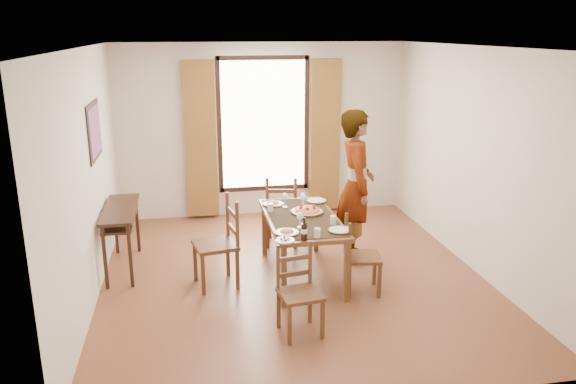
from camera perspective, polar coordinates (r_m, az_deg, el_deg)
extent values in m
plane|color=#512819|center=(6.89, 0.49, -8.53)|extent=(5.00, 5.00, 0.00)
cube|color=beige|center=(8.86, -2.55, 6.24)|extent=(4.50, 0.10, 2.70)
cube|color=beige|center=(4.13, 7.11, -5.76)|extent=(4.50, 0.10, 2.70)
cube|color=beige|center=(6.42, -19.61, 1.44)|extent=(0.10, 5.00, 2.70)
cube|color=beige|center=(7.20, 18.41, 3.08)|extent=(0.10, 5.00, 2.70)
cube|color=white|center=(6.26, 0.55, 14.71)|extent=(4.50, 5.00, 0.04)
cube|color=white|center=(8.81, -2.53, 6.85)|extent=(1.30, 0.04, 2.00)
cube|color=olive|center=(8.71, -8.88, 5.22)|extent=(0.48, 0.10, 2.40)
cube|color=olive|center=(8.97, 3.78, 5.70)|extent=(0.48, 0.10, 2.40)
cube|color=black|center=(6.92, -19.09, 5.90)|extent=(0.02, 0.86, 0.66)
cube|color=#BA3522|center=(6.92, -19.01, 5.90)|extent=(0.01, 0.76, 0.56)
cube|color=#321910|center=(7.12, -16.72, -1.69)|extent=(0.38, 1.20, 0.04)
cube|color=#321910|center=(7.15, -16.64, -2.61)|extent=(0.34, 1.10, 0.03)
cube|color=#321910|center=(6.75, -18.10, -6.40)|extent=(0.04, 0.04, 0.76)
cube|color=#321910|center=(7.78, -17.10, -3.31)|extent=(0.04, 0.04, 0.76)
cube|color=#321910|center=(6.72, -15.72, -6.31)|extent=(0.04, 0.04, 0.76)
cube|color=#321910|center=(7.74, -15.05, -3.22)|extent=(0.04, 0.04, 0.76)
cube|color=brown|center=(6.63, 1.43, -2.78)|extent=(0.82, 1.60, 0.05)
cube|color=black|center=(6.63, 1.43, -2.55)|extent=(0.75, 1.47, 0.01)
cube|color=brown|center=(6.04, -0.44, -8.61)|extent=(0.06, 0.06, 0.70)
cube|color=brown|center=(7.39, -2.43, -3.84)|extent=(0.06, 0.06, 0.70)
cube|color=brown|center=(6.19, 6.03, -8.07)|extent=(0.06, 0.06, 0.70)
cube|color=brown|center=(7.51, 2.88, -3.51)|extent=(0.06, 0.06, 0.70)
cube|color=brown|center=(6.53, -7.41, -5.36)|extent=(0.55, 0.55, 0.04)
cube|color=brown|center=(6.76, -9.41, -6.95)|extent=(0.04, 0.04, 0.50)
cube|color=brown|center=(6.85, -6.13, -6.51)|extent=(0.04, 0.04, 0.50)
cube|color=brown|center=(6.40, -8.62, -8.28)|extent=(0.04, 0.04, 0.50)
cube|color=brown|center=(6.49, -5.16, -7.80)|extent=(0.04, 0.04, 0.50)
cube|color=brown|center=(6.66, -6.17, -2.32)|extent=(0.04, 0.04, 0.55)
cube|color=brown|center=(6.30, -5.18, -3.40)|extent=(0.04, 0.04, 0.55)
cube|color=brown|center=(6.52, -5.66, -3.77)|extent=(0.11, 0.40, 0.06)
cube|color=brown|center=(6.45, -5.71, -2.10)|extent=(0.11, 0.40, 0.06)
cube|color=brown|center=(7.74, -0.60, -1.95)|extent=(0.52, 0.52, 0.04)
cube|color=brown|center=(7.99, 0.82, -3.14)|extent=(0.04, 0.04, 0.47)
cube|color=brown|center=(7.64, 0.74, -4.08)|extent=(0.04, 0.04, 0.47)
cube|color=brown|center=(8.01, -1.87, -3.10)|extent=(0.04, 0.04, 0.47)
cube|color=brown|center=(7.66, -2.07, -4.03)|extent=(0.04, 0.04, 0.47)
cube|color=brown|center=(7.47, 0.76, -0.54)|extent=(0.04, 0.04, 0.52)
cube|color=brown|center=(7.49, -2.12, -0.51)|extent=(0.04, 0.04, 0.52)
cube|color=brown|center=(7.51, -0.68, -1.29)|extent=(0.37, 0.11, 0.05)
cube|color=brown|center=(7.45, -0.68, 0.09)|extent=(0.37, 0.11, 0.05)
cube|color=brown|center=(5.52, 1.25, -10.35)|extent=(0.44, 0.44, 0.04)
cube|color=brown|center=(5.42, 0.16, -13.34)|extent=(0.04, 0.04, 0.42)
cube|color=brown|center=(5.70, -0.97, -11.77)|extent=(0.04, 0.04, 0.42)
cube|color=brown|center=(5.53, 3.52, -12.76)|extent=(0.04, 0.04, 0.42)
cube|color=brown|center=(5.80, 2.24, -11.26)|extent=(0.04, 0.04, 0.42)
cube|color=brown|center=(5.52, -1.02, -7.67)|extent=(0.03, 0.03, 0.47)
cube|color=brown|center=(5.62, 2.26, -7.22)|extent=(0.03, 0.03, 0.47)
cube|color=brown|center=(5.60, 0.63, -8.31)|extent=(0.33, 0.07, 0.05)
cube|color=brown|center=(5.54, 0.64, -6.74)|extent=(0.33, 0.07, 0.05)
cube|color=brown|center=(6.41, 7.60, -6.57)|extent=(0.45, 0.45, 0.04)
cube|color=brown|center=(6.36, 9.25, -8.86)|extent=(0.04, 0.04, 0.42)
cube|color=brown|center=(6.32, 6.21, -8.94)|extent=(0.04, 0.04, 0.42)
cube|color=brown|center=(6.67, 8.78, -7.64)|extent=(0.04, 0.04, 0.42)
cube|color=brown|center=(6.62, 5.88, -7.70)|extent=(0.04, 0.04, 0.42)
cube|color=brown|center=(6.14, 6.25, -5.20)|extent=(0.03, 0.03, 0.47)
cube|color=brown|center=(6.45, 5.91, -4.11)|extent=(0.03, 0.03, 0.47)
cube|color=brown|center=(6.33, 6.05, -5.43)|extent=(0.08, 0.34, 0.05)
cube|color=brown|center=(6.27, 6.10, -4.00)|extent=(0.08, 0.34, 0.05)
imported|color=gray|center=(7.14, 6.91, 0.58)|extent=(0.84, 0.67, 1.95)
cylinder|color=silver|center=(6.38, 4.60, -2.86)|extent=(0.07, 0.07, 0.10)
cylinder|color=silver|center=(6.80, -1.80, -1.58)|extent=(0.07, 0.07, 0.10)
cylinder|color=silver|center=(5.98, 2.99, -4.16)|extent=(0.07, 0.07, 0.10)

